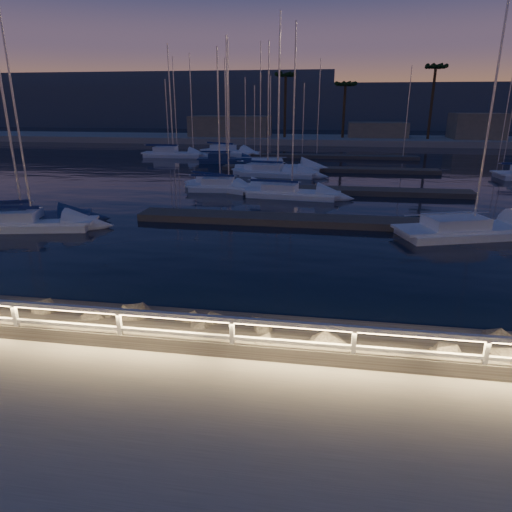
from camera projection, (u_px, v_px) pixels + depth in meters
The scene contains 21 objects.
ground at pixel (311, 362), 11.32m from camera, with size 400.00×400.00×0.00m, color #ADA79D.
harbor_water at pixel (327, 186), 40.83m from camera, with size 400.00×440.00×0.60m.
guard_rail at pixel (310, 334), 11.08m from camera, with size 44.11×0.12×1.06m.
floating_docks at pixel (327, 177), 41.85m from camera, with size 22.00×36.00×0.40m.
far_shore at pixel (330, 138), 80.53m from camera, with size 160.00×14.00×5.20m.
palm_left at pixel (286, 78), 76.67m from camera, with size 3.00×3.00×11.20m.
palm_center at pixel (345, 86), 76.52m from camera, with size 3.00×3.00×9.70m.
palm_right at pixel (435, 70), 72.74m from camera, with size 3.00×3.00×12.20m.
distant_hills at pixel (259, 108), 138.25m from camera, with size 230.00×37.50×18.00m.
sailboat_a at pixel (20, 218), 26.03m from camera, with size 7.46×4.79×12.48m.
sailboat_b at pixel (30, 222), 25.41m from camera, with size 7.03×3.33×11.56m.
sailboat_c at pixel (289, 192), 33.94m from camera, with size 7.25×2.87×11.98m.
sailboat_d at pixel (469, 228), 24.04m from camera, with size 8.51×4.85×13.90m.
sailboat_e at pixel (219, 185), 37.03m from camera, with size 6.44×4.17×10.78m.
sailboat_f at pixel (227, 186), 36.47m from camera, with size 6.85×2.50×11.44m.
sailboat_g at pixel (276, 167), 46.74m from camera, with size 9.13×4.00×14.99m.
sailboat_i at pixel (225, 159), 53.44m from camera, with size 6.90×2.72×11.52m.
sailboat_j at pixel (275, 172), 43.73m from camera, with size 7.74×3.10×12.84m.
sailboat_k at pixel (266, 171), 44.46m from camera, with size 7.36×4.11×12.06m.
sailboat_m at pixel (172, 153), 59.12m from camera, with size 8.09×2.68×13.70m.
sailboat_n at pixel (228, 151), 61.60m from camera, with size 8.78×5.77×14.65m.
Camera 1 is at (0.23, -9.98, 6.10)m, focal length 32.00 mm.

